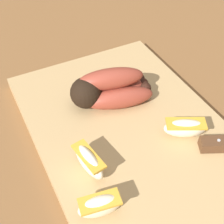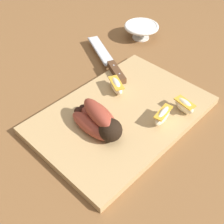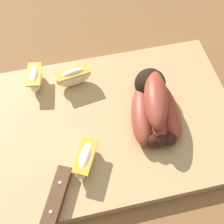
% 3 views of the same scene
% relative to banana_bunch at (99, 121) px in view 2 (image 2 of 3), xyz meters
% --- Properties ---
extents(ground_plane, '(6.00, 6.00, 0.00)m').
position_rel_banana_bunch_xyz_m(ground_plane, '(-0.09, -0.01, -0.05)').
color(ground_plane, brown).
extents(cutting_board, '(0.45, 0.30, 0.02)m').
position_rel_banana_bunch_xyz_m(cutting_board, '(-0.08, 0.00, -0.04)').
color(cutting_board, tan).
rests_on(cutting_board, ground_plane).
extents(banana_bunch, '(0.10, 0.15, 0.07)m').
position_rel_banana_bunch_xyz_m(banana_bunch, '(0.00, 0.00, 0.00)').
color(banana_bunch, black).
rests_on(banana_bunch, cutting_board).
extents(chefs_knife, '(0.14, 0.27, 0.02)m').
position_rel_banana_bunch_xyz_m(chefs_knife, '(-0.21, -0.16, -0.02)').
color(chefs_knife, silver).
rests_on(chefs_knife, cutting_board).
extents(apple_wedge_near, '(0.05, 0.07, 0.03)m').
position_rel_banana_bunch_xyz_m(apple_wedge_near, '(-0.13, -0.07, -0.01)').
color(apple_wedge_near, '#F4E5C1').
rests_on(apple_wedge_near, cutting_board).
extents(apple_wedge_middle, '(0.07, 0.03, 0.04)m').
position_rel_banana_bunch_xyz_m(apple_wedge_middle, '(-0.12, 0.10, -0.01)').
color(apple_wedge_middle, '#F4E5C1').
rests_on(apple_wedge_middle, cutting_board).
extents(apple_wedge_far, '(0.03, 0.06, 0.03)m').
position_rel_banana_bunch_xyz_m(apple_wedge_far, '(-0.19, 0.11, -0.01)').
color(apple_wedge_far, '#F4E5C1').
rests_on(apple_wedge_far, cutting_board).
extents(ceramic_bowl, '(0.12, 0.12, 0.05)m').
position_rel_banana_bunch_xyz_m(ceramic_bowl, '(-0.43, -0.23, -0.02)').
color(ceramic_bowl, silver).
rests_on(ceramic_bowl, ground_plane).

